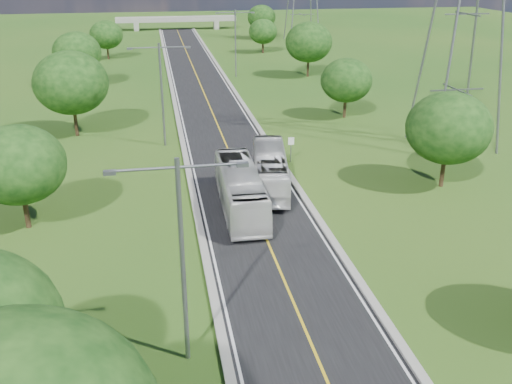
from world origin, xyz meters
TOP-DOWN VIEW (x-y plane):
  - ground at (0.00, 60.00)m, footprint 260.00×260.00m
  - road at (0.00, 66.00)m, footprint 8.00×150.00m
  - curb_left at (-4.25, 66.00)m, footprint 0.50×150.00m
  - curb_right at (4.25, 66.00)m, footprint 0.50×150.00m
  - speed_limit_sign at (5.20, 37.98)m, footprint 0.55×0.09m
  - overpass at (0.00, 140.00)m, footprint 30.00×3.00m
  - streetlight_near_left at (-6.00, 12.00)m, footprint 5.90×0.25m
  - streetlight_mid_left at (-6.00, 45.00)m, footprint 5.90×0.25m
  - streetlight_far_right at (6.00, 78.00)m, footprint 5.90×0.25m
  - tree_lb at (-16.00, 28.00)m, footprint 6.30×6.30m
  - tree_lc at (-15.00, 50.00)m, footprint 7.56×7.56m
  - tree_ld at (-17.00, 74.00)m, footprint 6.72×6.72m
  - tree_le at (-14.50, 98.00)m, footprint 5.88×5.88m
  - tree_rb at (16.00, 30.00)m, footprint 6.72×6.72m
  - tree_rc at (15.00, 52.00)m, footprint 5.88×5.88m
  - tree_rd at (17.00, 76.00)m, footprint 7.14×7.14m
  - tree_re at (14.50, 100.00)m, footprint 5.46×5.46m
  - tree_rf at (18.00, 120.00)m, footprint 6.30×6.30m
  - bus_outbound at (2.07, 32.18)m, footprint 4.30×11.26m
  - bus_inbound at (-0.96, 28.27)m, footprint 2.99×11.67m

SIDE VIEW (x-z plane):
  - ground at x=0.00m, z-range 0.00..0.00m
  - road at x=0.00m, z-range 0.00..0.06m
  - curb_left at x=-4.25m, z-range 0.00..0.22m
  - curb_right at x=4.25m, z-range 0.00..0.22m
  - bus_outbound at x=2.07m, z-range 0.06..3.12m
  - speed_limit_sign at x=5.20m, z-range 0.40..2.80m
  - bus_inbound at x=-0.96m, z-range 0.06..3.29m
  - overpass at x=0.00m, z-range 0.81..4.01m
  - tree_re at x=14.50m, z-range 0.85..7.20m
  - tree_le at x=-14.50m, z-range 0.91..7.75m
  - tree_rc at x=15.00m, z-range 0.91..7.75m
  - tree_lb at x=-16.00m, z-range 0.98..8.31m
  - tree_rf at x=18.00m, z-range 0.98..8.31m
  - tree_ld at x=-17.00m, z-range 1.05..8.86m
  - tree_rb at x=16.00m, z-range 1.05..8.86m
  - tree_rd at x=17.00m, z-range 1.11..9.42m
  - tree_lc at x=-15.00m, z-range 1.18..9.97m
  - streetlight_near_left at x=-6.00m, z-range 0.94..10.94m
  - streetlight_mid_left at x=-6.00m, z-range 0.94..10.94m
  - streetlight_far_right at x=6.00m, z-range 0.94..10.94m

